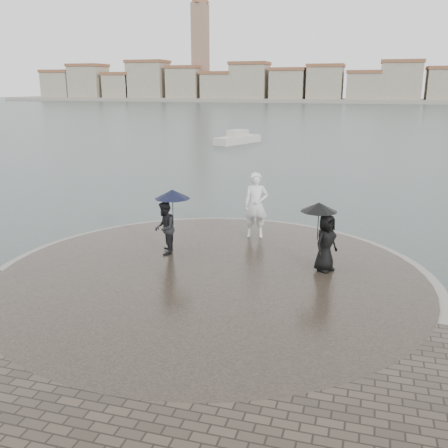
% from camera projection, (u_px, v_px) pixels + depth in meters
% --- Properties ---
extents(ground, '(400.00, 400.00, 0.00)m').
position_uv_depth(ground, '(162.00, 345.00, 10.87)').
color(ground, '#2B3835').
rests_on(ground, ground).
extents(kerb_ring, '(12.50, 12.50, 0.32)m').
position_uv_depth(kerb_ring, '(211.00, 280.00, 14.06)').
color(kerb_ring, gray).
rests_on(kerb_ring, ground).
extents(quay_tip, '(11.90, 11.90, 0.36)m').
position_uv_depth(quay_tip, '(211.00, 279.00, 14.05)').
color(quay_tip, '#2D261E').
rests_on(quay_tip, ground).
extents(statue, '(0.92, 0.70, 2.25)m').
position_uv_depth(statue, '(256.00, 205.00, 17.12)').
color(statue, white).
rests_on(statue, quay_tip).
extents(visitor_left, '(1.22, 1.13, 2.04)m').
position_uv_depth(visitor_left, '(167.00, 218.00, 15.36)').
color(visitor_left, black).
rests_on(visitor_left, quay_tip).
extents(visitor_right, '(1.21, 1.10, 1.95)m').
position_uv_depth(visitor_right, '(324.00, 232.00, 13.97)').
color(visitor_right, black).
rests_on(visitor_right, quay_tip).
extents(far_skyline, '(260.00, 20.00, 37.00)m').
position_uv_depth(far_skyline, '(343.00, 85.00, 159.53)').
color(far_skyline, gray).
rests_on(far_skyline, ground).
extents(boats, '(30.46, 6.26, 1.50)m').
position_uv_depth(boats, '(377.00, 145.00, 44.30)').
color(boats, beige).
rests_on(boats, ground).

